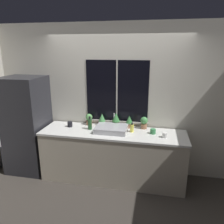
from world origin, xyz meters
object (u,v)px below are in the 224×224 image
(potted_plant_far_left, at_px, (89,119))
(bottle_tall, at_px, (90,124))
(potted_plant_right, at_px, (129,121))
(soap_bottle, at_px, (132,128))
(potted_plant_left, at_px, (102,120))
(potted_plant_far_right, at_px, (144,122))
(sink, at_px, (111,129))
(mug_black, at_px, (70,124))
(mug_white, at_px, (165,135))
(refrigerator, at_px, (27,125))
(potted_plant_center, at_px, (116,119))
(mug_green, at_px, (153,131))

(potted_plant_far_left, xyz_separation_m, bottle_tall, (0.08, -0.23, -0.02))
(potted_plant_right, xyz_separation_m, soap_bottle, (0.07, -0.21, -0.05))
(potted_plant_left, xyz_separation_m, potted_plant_far_right, (0.76, 0.00, 0.00))
(sink, relative_size, potted_plant_left, 2.36)
(potted_plant_far_left, xyz_separation_m, potted_plant_right, (0.75, 0.00, 0.00))
(bottle_tall, xyz_separation_m, mug_black, (-0.39, 0.05, -0.05))
(soap_bottle, distance_m, mug_white, 0.56)
(bottle_tall, bearing_deg, potted_plant_left, 54.60)
(mug_white, bearing_deg, sink, 173.29)
(sink, xyz_separation_m, bottle_tall, (-0.39, 0.02, 0.05))
(potted_plant_far_left, xyz_separation_m, mug_white, (1.36, -0.35, -0.07))
(potted_plant_far_left, distance_m, mug_white, 1.40)
(mug_black, bearing_deg, soap_bottle, -1.60)
(refrigerator, bearing_deg, bottle_tall, -0.03)
(potted_plant_center, bearing_deg, sink, -97.67)
(potted_plant_right, distance_m, potted_plant_far_right, 0.26)
(potted_plant_right, bearing_deg, sink, -138.32)
(potted_plant_left, distance_m, mug_white, 1.17)
(potted_plant_left, height_order, mug_black, potted_plant_left)
(potted_plant_far_left, xyz_separation_m, soap_bottle, (0.82, -0.21, -0.04))
(potted_plant_right, xyz_separation_m, potted_plant_far_right, (0.26, -0.00, 0.00))
(potted_plant_center, relative_size, mug_green, 2.85)
(soap_bottle, relative_size, mug_white, 1.91)
(potted_plant_far_left, bearing_deg, potted_plant_far_right, 0.00)
(potted_plant_right, height_order, potted_plant_far_right, potted_plant_right)
(mug_green, bearing_deg, mug_black, 178.43)
(potted_plant_right, bearing_deg, potted_plant_left, -180.00)
(potted_plant_far_left, height_order, mug_black, potted_plant_far_left)
(potted_plant_center, bearing_deg, mug_black, -167.94)
(soap_bottle, bearing_deg, potted_plant_left, 160.24)
(potted_plant_left, distance_m, soap_bottle, 0.61)
(bottle_tall, height_order, mug_black, bottle_tall)
(sink, xyz_separation_m, potted_plant_far_left, (-0.47, 0.24, 0.07))
(bottle_tall, xyz_separation_m, mug_green, (1.09, 0.01, -0.06))
(potted_plant_far_left, xyz_separation_m, mug_green, (1.17, -0.21, -0.07))
(potted_plant_far_right, height_order, mug_black, potted_plant_far_right)
(mug_green, bearing_deg, potted_plant_right, 153.23)
(potted_plant_right, bearing_deg, mug_green, -26.77)
(potted_plant_right, distance_m, soap_bottle, 0.22)
(potted_plant_left, xyz_separation_m, potted_plant_center, (0.26, 0.00, 0.03))
(soap_bottle, bearing_deg, sink, -173.80)
(mug_black, bearing_deg, potted_plant_right, 9.37)
(refrigerator, bearing_deg, potted_plant_right, 6.86)
(potted_plant_left, relative_size, mug_white, 2.63)
(potted_plant_left, bearing_deg, sink, -47.17)
(potted_plant_far_right, height_order, mug_green, potted_plant_far_right)
(refrigerator, distance_m, mug_black, 0.84)
(bottle_tall, bearing_deg, potted_plant_far_right, 13.85)
(potted_plant_center, relative_size, mug_black, 2.64)
(potted_plant_far_left, relative_size, potted_plant_center, 0.81)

